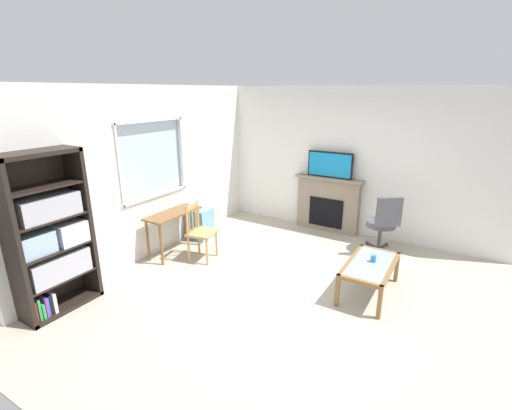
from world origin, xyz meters
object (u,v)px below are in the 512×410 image
object	(u,v)px
sippy_cup	(373,258)
tv	(330,165)
bookshelf	(50,239)
plastic_drawer_unit	(200,223)
desk_under_window	(173,220)
wooden_chair	(200,232)
coffee_table	(370,267)
office_chair	(384,221)
fireplace	(328,204)

from	to	relation	value
sippy_cup	tv	bearing A→B (deg)	35.67
bookshelf	plastic_drawer_unit	xyz separation A→B (m)	(2.64, -0.06, -0.64)
desk_under_window	wooden_chair	world-z (taller)	wooden_chair
coffee_table	sippy_cup	bearing A→B (deg)	-15.02
plastic_drawer_unit	sippy_cup	world-z (taller)	plastic_drawer_unit
desk_under_window	plastic_drawer_unit	bearing A→B (deg)	4.01
desk_under_window	office_chair	size ratio (longest dim) A/B	0.99
desk_under_window	tv	xyz separation A→B (m)	(2.26, -1.80, 0.71)
plastic_drawer_unit	fireplace	xyz separation A→B (m)	(1.57, -1.85, 0.25)
wooden_chair	office_chair	distance (m)	2.98
sippy_cup	desk_under_window	bearing A→B (deg)	98.09
sippy_cup	plastic_drawer_unit	bearing A→B (deg)	85.07
office_chair	tv	bearing A→B (deg)	66.26
tv	coffee_table	world-z (taller)	tv
bookshelf	tv	xyz separation A→B (m)	(4.19, -1.91, 0.37)
desk_under_window	plastic_drawer_unit	distance (m)	0.78
plastic_drawer_unit	sippy_cup	size ratio (longest dim) A/B	6.16
plastic_drawer_unit	coffee_table	size ratio (longest dim) A/B	0.52
fireplace	sippy_cup	size ratio (longest dim) A/B	14.30
wooden_chair	coffee_table	bearing A→B (deg)	-82.56
tv	sippy_cup	size ratio (longest dim) A/B	9.39
tv	fireplace	bearing A→B (deg)	-0.00
office_chair	coffee_table	xyz separation A→B (m)	(-1.38, -0.14, -0.18)
office_chair	desk_under_window	bearing A→B (deg)	120.84
bookshelf	desk_under_window	bearing A→B (deg)	-3.23
office_chair	sippy_cup	distance (m)	1.33
desk_under_window	coffee_table	xyz separation A→B (m)	(0.38, -3.09, -0.21)
office_chair	sippy_cup	bearing A→B (deg)	-173.00
coffee_table	sippy_cup	size ratio (longest dim) A/B	11.95
fireplace	tv	world-z (taller)	tv
bookshelf	office_chair	xyz separation A→B (m)	(3.68, -3.05, -0.36)
wooden_chair	desk_under_window	bearing A→B (deg)	94.71
tv	coffee_table	xyz separation A→B (m)	(-1.88, -1.29, -0.91)
office_chair	coffee_table	world-z (taller)	office_chair
fireplace	sippy_cup	bearing A→B (deg)	-144.60
bookshelf	desk_under_window	distance (m)	1.96
fireplace	bookshelf	bearing A→B (deg)	155.58
plastic_drawer_unit	fireplace	size ratio (longest dim) A/B	0.43
wooden_chair	sippy_cup	distance (m)	2.62
bookshelf	office_chair	world-z (taller)	bookshelf
desk_under_window	wooden_chair	bearing A→B (deg)	-85.29
plastic_drawer_unit	office_chair	world-z (taller)	office_chair
wooden_chair	sippy_cup	world-z (taller)	wooden_chair
tv	coffee_table	size ratio (longest dim) A/B	0.79
coffee_table	sippy_cup	world-z (taller)	sippy_cup
desk_under_window	wooden_chair	distance (m)	0.53
bookshelf	sippy_cup	size ratio (longest dim) A/B	21.80
plastic_drawer_unit	office_chair	xyz separation A→B (m)	(1.05, -3.00, 0.28)
tv	coffee_table	distance (m)	2.46
bookshelf	sippy_cup	world-z (taller)	bookshelf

